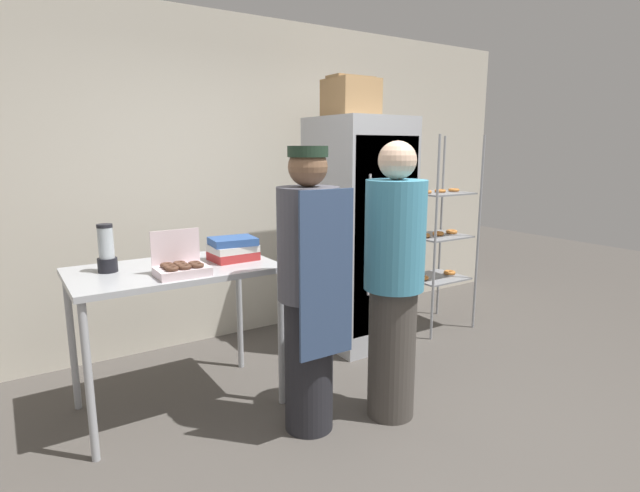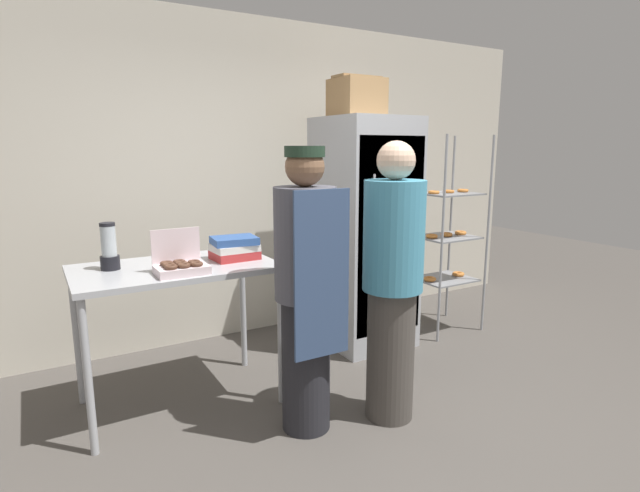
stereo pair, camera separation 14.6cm
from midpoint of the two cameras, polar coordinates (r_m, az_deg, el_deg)
The scene contains 11 objects.
ground_plane at distance 3.07m, azimuth 10.63°, elevation -22.03°, with size 14.00×14.00×0.00m, color #4C4742.
back_wall at distance 4.52m, azimuth -7.88°, elevation 7.44°, with size 6.40×0.12×2.77m, color beige.
refrigerator at distance 4.26m, azimuth 6.06°, elevation 1.47°, with size 0.68×0.77×1.92m.
baking_rack at distance 4.71m, azimuth 15.11°, elevation 1.09°, with size 0.57×0.48×1.78m.
prep_counter at distance 3.30m, azimuth -14.95°, elevation -3.88°, with size 1.23×0.74×0.94m.
donut_box at distance 3.05m, azimuth -14.31°, elevation -2.22°, with size 0.30×0.22×0.26m.
blender_pitcher at distance 3.27m, azimuth -21.80°, elevation -0.31°, with size 0.11×0.11×0.29m.
binder_stack at distance 3.37m, azimuth -8.53°, elevation -0.23°, with size 0.31×0.25×0.15m.
cardboard_storage_box at distance 4.16m, azimuth 5.26°, elevation 16.60°, with size 0.37×0.36×0.31m.
person_baker at distance 2.88m, azimuth -0.17°, elevation -4.87°, with size 0.36×0.37×1.68m.
person_customer at distance 3.05m, azimuth 9.65°, elevation -4.14°, with size 0.36×0.36×1.71m.
Camera 2 is at (-1.67, -1.95, 1.67)m, focal length 28.00 mm.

